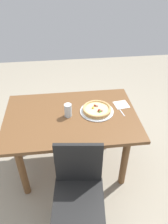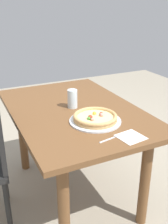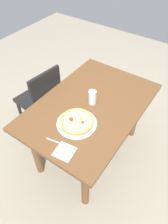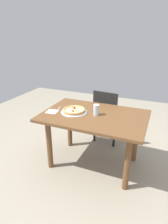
{
  "view_description": "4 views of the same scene",
  "coord_description": "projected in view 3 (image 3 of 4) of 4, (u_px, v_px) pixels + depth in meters",
  "views": [
    {
      "loc": [
        -0.07,
        -1.65,
        2.03
      ],
      "look_at": [
        0.13,
        0.02,
        0.75
      ],
      "focal_mm": 34.9,
      "sensor_mm": 36.0,
      "label": 1
    },
    {
      "loc": [
        1.62,
        -0.69,
        1.46
      ],
      "look_at": [
        0.13,
        0.02,
        0.75
      ],
      "focal_mm": 42.75,
      "sensor_mm": 36.0,
      "label": 2
    },
    {
      "loc": [
        1.16,
        0.73,
        2.03
      ],
      "look_at": [
        0.13,
        0.02,
        0.75
      ],
      "focal_mm": 33.67,
      "sensor_mm": 36.0,
      "label": 3
    },
    {
      "loc": [
        -0.72,
        2.04,
        1.66
      ],
      "look_at": [
        0.13,
        0.02,
        0.75
      ],
      "focal_mm": 30.53,
      "sensor_mm": 36.0,
      "label": 4
    }
  ],
  "objects": [
    {
      "name": "fork",
      "position": [
        57.0,
        142.0,
        1.59
      ],
      "size": [
        0.05,
        0.17,
        0.0
      ],
      "rotation": [
        0.0,
        0.0,
        1.75
      ],
      "color": "silver",
      "rests_on": "dining_table"
    },
    {
      "name": "drinking_glass",
      "position": [
        93.0,
        97.0,
        1.85
      ],
      "size": [
        0.07,
        0.07,
        0.13
      ],
      "primitive_type": "cylinder",
      "color": "silver",
      "rests_on": "dining_table"
    },
    {
      "name": "dining_table",
      "position": [
        90.0,
        113.0,
        1.97
      ],
      "size": [
        1.28,
        0.86,
        0.73
      ],
      "color": "brown",
      "rests_on": "ground"
    },
    {
      "name": "napkin",
      "position": [
        64.0,
        152.0,
        1.53
      ],
      "size": [
        0.16,
        0.16,
        0.0
      ],
      "primitive_type": "cube",
      "rotation": [
        0.0,
        0.0,
        0.13
      ],
      "color": "white",
      "rests_on": "dining_table"
    },
    {
      "name": "ground_plane",
      "position": [
        89.0,
        151.0,
        2.41
      ],
      "size": [
        6.0,
        6.0,
        0.0
      ],
      "primitive_type": "plane",
      "color": "#9E937F"
    },
    {
      "name": "plate",
      "position": [
        77.0,
        123.0,
        1.72
      ],
      "size": [
        0.33,
        0.33,
        0.01
      ],
      "primitive_type": "cylinder",
      "color": "silver",
      "rests_on": "dining_table"
    },
    {
      "name": "pizza",
      "position": [
        77.0,
        121.0,
        1.7
      ],
      "size": [
        0.28,
        0.28,
        0.05
      ],
      "color": "tan",
      "rests_on": "plate"
    },
    {
      "name": "chair_near",
      "position": [
        41.0,
        99.0,
        2.32
      ],
      "size": [
        0.44,
        0.44,
        0.87
      ],
      "rotation": [
        0.0,
        0.0,
        3.03
      ],
      "color": "black",
      "rests_on": "ground"
    }
  ]
}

